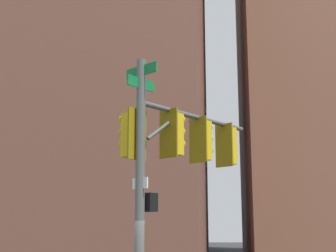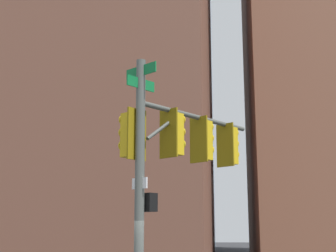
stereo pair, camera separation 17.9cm
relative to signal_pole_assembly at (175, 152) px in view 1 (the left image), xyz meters
name	(u,v)px [view 1 (the left image)]	position (x,y,z in m)	size (l,w,h in m)	color
signal_pole_assembly	(175,152)	(0.00, 0.00, 0.00)	(3.60, 2.95, 6.09)	#4C514C
building_brick_nearside	(110,29)	(25.84, 7.57, 14.37)	(22.19, 15.07, 36.99)	brown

